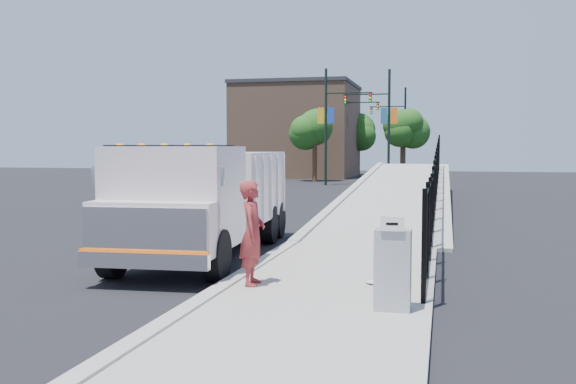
# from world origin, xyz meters

# --- Properties ---
(ground) EXTENTS (120.00, 120.00, 0.00)m
(ground) POSITION_xyz_m (0.00, 0.00, 0.00)
(ground) COLOR black
(ground) RESTS_ON ground
(sidewalk) EXTENTS (3.55, 12.00, 0.12)m
(sidewalk) POSITION_xyz_m (1.93, -2.00, 0.06)
(sidewalk) COLOR #9E998E
(sidewalk) RESTS_ON ground
(curb) EXTENTS (0.30, 12.00, 0.16)m
(curb) POSITION_xyz_m (0.00, -2.00, 0.08)
(curb) COLOR #ADAAA3
(curb) RESTS_ON ground
(ramp) EXTENTS (3.95, 24.06, 3.19)m
(ramp) POSITION_xyz_m (2.12, 16.00, 0.00)
(ramp) COLOR #9E998E
(ramp) RESTS_ON ground
(iron_fence) EXTENTS (0.10, 28.00, 1.80)m
(iron_fence) POSITION_xyz_m (3.55, 12.00, 0.90)
(iron_fence) COLOR black
(iron_fence) RESTS_ON ground
(truck) EXTENTS (3.05, 8.01, 2.69)m
(truck) POSITION_xyz_m (-1.69, 1.92, 1.51)
(truck) COLOR black
(truck) RESTS_ON ground
(worker) EXTENTS (0.54, 0.75, 1.90)m
(worker) POSITION_xyz_m (0.48, -1.32, 1.07)
(worker) COLOR maroon
(worker) RESTS_ON sidewalk
(utility_cabinet) EXTENTS (0.55, 0.40, 1.25)m
(utility_cabinet) POSITION_xyz_m (3.10, -2.54, 0.75)
(utility_cabinet) COLOR gray
(utility_cabinet) RESTS_ON sidewalk
(arrow_sign) EXTENTS (0.35, 0.04, 0.22)m
(arrow_sign) POSITION_xyz_m (3.10, -2.76, 1.48)
(arrow_sign) COLOR white
(arrow_sign) RESTS_ON utility_cabinet
(debris) EXTENTS (0.36, 0.36, 0.09)m
(debris) POSITION_xyz_m (2.64, -0.73, 0.16)
(debris) COLOR silver
(debris) RESTS_ON sidewalk
(light_pole_0) EXTENTS (3.77, 0.22, 8.00)m
(light_pole_0) POSITION_xyz_m (-3.81, 31.28, 4.36)
(light_pole_0) COLOR black
(light_pole_0) RESTS_ON ground
(light_pole_1) EXTENTS (3.77, 0.22, 8.00)m
(light_pole_1) POSITION_xyz_m (-0.23, 32.65, 4.36)
(light_pole_1) COLOR black
(light_pole_1) RESTS_ON ground
(light_pole_2) EXTENTS (3.77, 0.22, 8.00)m
(light_pole_2) POSITION_xyz_m (-4.23, 40.58, 4.36)
(light_pole_2) COLOR black
(light_pole_2) RESTS_ON ground
(light_pole_3) EXTENTS (3.78, 0.22, 8.00)m
(light_pole_3) POSITION_xyz_m (0.06, 46.53, 4.36)
(light_pole_3) COLOR black
(light_pole_3) RESTS_ON ground
(tree_0) EXTENTS (2.80, 2.80, 5.40)m
(tree_0) POSITION_xyz_m (-5.74, 35.57, 3.96)
(tree_0) COLOR #382314
(tree_0) RESTS_ON ground
(tree_1) EXTENTS (2.46, 2.46, 5.23)m
(tree_1) POSITION_xyz_m (0.64, 38.82, 3.93)
(tree_1) COLOR #382314
(tree_1) RESTS_ON ground
(tree_2) EXTENTS (3.28, 3.28, 5.64)m
(tree_2) POSITION_xyz_m (-4.11, 48.38, 3.97)
(tree_2) COLOR #382314
(tree_2) RESTS_ON ground
(building) EXTENTS (10.00, 10.00, 8.00)m
(building) POSITION_xyz_m (-9.00, 44.00, 4.00)
(building) COLOR #8C664C
(building) RESTS_ON ground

